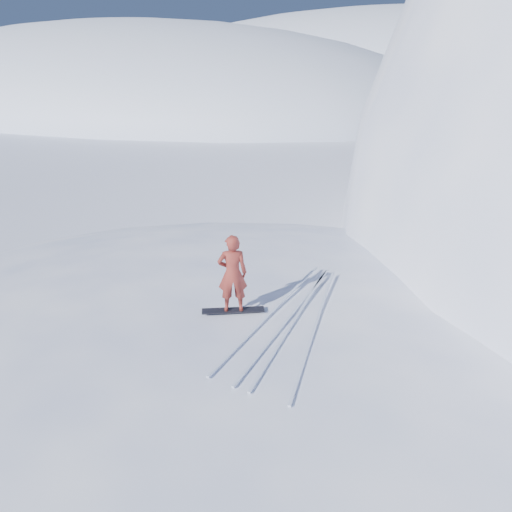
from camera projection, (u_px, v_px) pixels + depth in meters
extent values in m
ellipsoid|color=white|center=(374.00, 473.00, 10.50)|extent=(36.00, 28.00, 4.80)
ellipsoid|color=white|center=(120.00, 104.00, 91.06)|extent=(120.00, 70.00, 28.00)
ellipsoid|color=white|center=(378.00, 94.00, 114.14)|extent=(140.00, 90.00, 36.00)
ellipsoid|color=white|center=(314.00, 361.00, 14.36)|extent=(7.00, 6.30, 1.00)
cube|color=black|center=(233.00, 310.00, 12.11)|extent=(1.36, 1.17, 0.03)
imported|color=maroon|center=(232.00, 274.00, 11.75)|extent=(0.84, 0.80, 1.93)
ellipsoid|color=white|center=(53.00, 115.00, 73.32)|extent=(9.62, 7.70, 6.73)
cube|color=silver|center=(273.00, 310.00, 12.08)|extent=(0.80, 5.96, 0.04)
cube|color=silver|center=(290.00, 316.00, 11.83)|extent=(1.01, 5.93, 0.04)
cube|color=silver|center=(296.00, 318.00, 11.75)|extent=(1.39, 5.86, 0.04)
cube|color=silver|center=(316.00, 324.00, 11.48)|extent=(1.95, 5.71, 0.04)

